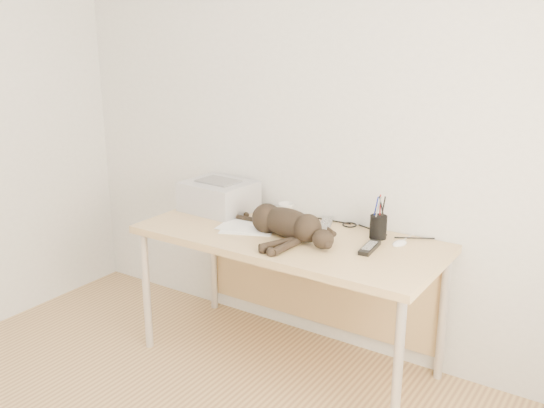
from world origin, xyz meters
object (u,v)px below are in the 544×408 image
Objects in this scene: printer at (219,196)px; mug at (286,210)px; mouse at (400,241)px; pen_cup at (378,226)px; desk at (296,254)px; cat at (285,224)px.

printer is 4.52× the size of mug.
mug is 0.91× the size of mouse.
mug is at bearing 176.61° from pen_cup.
pen_cup reaches higher than printer.
desk is 0.57m from mouse.
mug is 0.71m from mouse.
cat is 0.33m from mug.
printer reaches higher than desk.
printer is at bearing 174.09° from cat.
mug is (-0.17, 0.28, -0.03)m from cat.
mug reaches higher than mouse.
desk is 7.14× the size of pen_cup.
cat is 7.87× the size of mug.
printer reaches higher than cat.
desk is 0.61m from printer.
printer is 0.41m from mug.
mug is at bearing -173.41° from mouse.
cat is at bearing -89.88° from desk.
printer is 0.57× the size of cat.
cat reaches higher than mouse.
pen_cup is 0.14m from mouse.
mouse is (1.11, 0.04, -0.07)m from printer.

